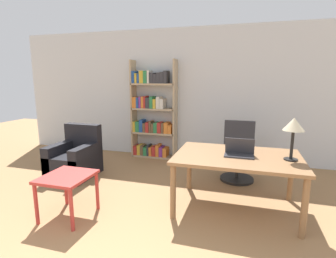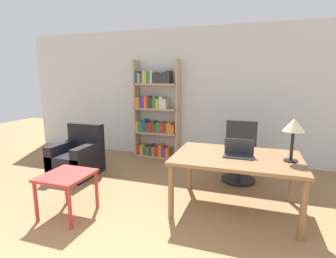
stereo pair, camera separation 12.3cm
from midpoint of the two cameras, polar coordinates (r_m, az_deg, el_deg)
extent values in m
cube|color=silver|center=(5.51, 4.55, 7.41)|extent=(8.00, 0.06, 2.70)
cube|color=olive|center=(3.44, 13.88, -5.92)|extent=(1.56, 1.05, 0.04)
cylinder|color=olive|center=(3.25, -0.02, -13.48)|extent=(0.07, 0.07, 0.69)
cylinder|color=olive|center=(3.19, 26.57, -15.19)|extent=(0.07, 0.07, 0.69)
cylinder|color=olive|center=(4.09, 3.78, -8.26)|extent=(0.07, 0.07, 0.69)
cylinder|color=olive|center=(4.04, 24.37, -9.48)|extent=(0.07, 0.07, 0.69)
cube|color=#2D2D33|center=(3.40, 14.21, -5.66)|extent=(0.36, 0.21, 0.02)
cube|color=#2D2D33|center=(3.44, 14.35, -3.55)|extent=(0.36, 0.06, 0.20)
cube|color=#19233D|center=(3.45, 14.36, -3.50)|extent=(0.32, 0.05, 0.18)
cylinder|color=black|center=(3.46, 24.22, -6.05)|extent=(0.16, 0.16, 0.01)
cylinder|color=black|center=(3.41, 24.45, -3.15)|extent=(0.04, 0.04, 0.34)
cone|color=#C6B793|center=(3.36, 24.79, 0.95)|extent=(0.24, 0.24, 0.15)
cylinder|color=black|center=(4.64, 13.97, -10.46)|extent=(0.55, 0.55, 0.04)
cylinder|color=#262626|center=(4.57, 14.08, -8.27)|extent=(0.06, 0.06, 0.34)
cube|color=#2D2D33|center=(4.51, 14.21, -5.65)|extent=(0.53, 0.53, 0.10)
cube|color=#2D2D33|center=(4.65, 14.51, -1.32)|extent=(0.51, 0.08, 0.50)
cube|color=#B2332D|center=(3.47, -22.14, -9.61)|extent=(0.55, 0.60, 0.04)
cylinder|color=#B2332D|center=(3.54, -27.70, -14.32)|extent=(0.04, 0.04, 0.50)
cylinder|color=#B2332D|center=(3.24, -21.32, -16.15)|extent=(0.04, 0.04, 0.50)
cylinder|color=#B2332D|center=(3.90, -22.24, -11.56)|extent=(0.04, 0.04, 0.50)
cylinder|color=#B2332D|center=(3.63, -16.13, -12.85)|extent=(0.04, 0.04, 0.50)
cube|color=black|center=(4.91, -20.44, -7.31)|extent=(0.68, 0.79, 0.41)
cube|color=black|center=(5.04, -18.63, -1.56)|extent=(0.68, 0.16, 0.47)
cube|color=black|center=(5.05, -22.86, -6.04)|extent=(0.16, 0.79, 0.57)
cube|color=black|center=(4.74, -17.99, -6.77)|extent=(0.16, 0.79, 0.57)
cube|color=tan|center=(5.75, -8.11, 4.32)|extent=(0.04, 0.28, 2.07)
cube|color=tan|center=(5.43, 0.91, 4.04)|extent=(0.04, 0.28, 2.07)
cube|color=tan|center=(5.78, -3.60, -5.86)|extent=(0.93, 0.28, 0.04)
cube|color=#B72D28|center=(5.90, -7.37, -4.42)|extent=(0.08, 0.24, 0.20)
cube|color=gold|center=(5.86, -6.65, -4.38)|extent=(0.07, 0.24, 0.22)
cube|color=brown|center=(5.84, -6.00, -4.47)|extent=(0.07, 0.24, 0.21)
cube|color=#2D7F47|center=(5.81, -5.29, -4.68)|extent=(0.08, 0.24, 0.18)
cube|color=#333338|center=(5.78, -4.70, -4.51)|extent=(0.04, 0.24, 0.23)
cube|color=orange|center=(5.77, -4.18, -4.74)|extent=(0.06, 0.24, 0.19)
cube|color=#B72D28|center=(5.74, -3.46, -4.71)|extent=(0.08, 0.24, 0.21)
cube|color=orange|center=(5.71, -2.68, -4.58)|extent=(0.07, 0.24, 0.25)
cube|color=#7F338C|center=(5.69, -1.93, -4.86)|extent=(0.07, 0.24, 0.20)
cube|color=orange|center=(5.66, -1.12, -4.99)|extent=(0.08, 0.24, 0.19)
cube|color=tan|center=(5.65, -3.67, -0.84)|extent=(0.93, 0.28, 0.04)
cube|color=gold|center=(5.79, -7.61, 0.65)|extent=(0.05, 0.24, 0.22)
cube|color=#2D7F47|center=(5.76, -6.93, 0.62)|extent=(0.08, 0.24, 0.22)
cube|color=#234C99|center=(5.72, -6.17, 0.77)|extent=(0.07, 0.24, 0.26)
cube|color=brown|center=(5.70, -5.51, 0.42)|extent=(0.06, 0.24, 0.20)
cube|color=#B72D28|center=(5.67, -4.86, 0.46)|extent=(0.07, 0.24, 0.21)
cube|color=brown|center=(5.65, -4.24, 0.56)|extent=(0.04, 0.24, 0.24)
cube|color=brown|center=(5.63, -3.73, 0.33)|extent=(0.05, 0.24, 0.20)
cube|color=#2D7F47|center=(5.61, -3.09, 0.38)|extent=(0.08, 0.24, 0.21)
cube|color=#B72D28|center=(5.58, -2.30, 0.36)|extent=(0.08, 0.24, 0.22)
cube|color=brown|center=(5.56, -1.59, 0.29)|extent=(0.05, 0.24, 0.21)
cube|color=orange|center=(5.53, -0.82, 0.32)|extent=(0.09, 0.24, 0.23)
cube|color=orange|center=(5.51, 0.00, 0.05)|extent=(0.07, 0.24, 0.18)
cube|color=tan|center=(5.57, -3.73, 4.38)|extent=(0.93, 0.28, 0.04)
cube|color=orange|center=(5.71, -7.58, 5.79)|extent=(0.09, 0.24, 0.23)
cube|color=#234C99|center=(5.68, -6.93, 5.75)|extent=(0.05, 0.24, 0.22)
cube|color=#7F338C|center=(5.66, -6.41, 5.85)|extent=(0.05, 0.24, 0.24)
cube|color=orange|center=(5.64, -5.89, 5.85)|extent=(0.05, 0.24, 0.24)
cube|color=#B72D28|center=(5.62, -5.41, 5.89)|extent=(0.04, 0.24, 0.25)
cube|color=#333338|center=(5.59, -4.78, 5.71)|extent=(0.08, 0.24, 0.22)
cube|color=#2D7F47|center=(5.56, -3.99, 5.83)|extent=(0.07, 0.24, 0.25)
cube|color=gold|center=(5.54, -3.31, 5.56)|extent=(0.06, 0.24, 0.20)
cube|color=silver|center=(5.51, -2.56, 5.78)|extent=(0.07, 0.24, 0.24)
cube|color=silver|center=(5.49, -1.77, 5.56)|extent=(0.08, 0.24, 0.20)
cube|color=tan|center=(5.53, -3.80, 9.71)|extent=(0.93, 0.28, 0.04)
cube|color=#234C99|center=(5.69, -7.85, 11.10)|extent=(0.06, 0.24, 0.25)
cube|color=gold|center=(5.67, -7.28, 10.89)|extent=(0.05, 0.24, 0.20)
cube|color=#234C99|center=(5.65, -6.77, 10.86)|extent=(0.04, 0.24, 0.20)
cube|color=gold|center=(5.62, -6.11, 11.18)|extent=(0.09, 0.24, 0.26)
cube|color=#2D7F47|center=(5.59, -5.29, 11.19)|extent=(0.08, 0.24, 0.26)
cube|color=silver|center=(5.56, -4.63, 11.22)|extent=(0.04, 0.24, 0.26)
cube|color=#333338|center=(5.54, -3.95, 11.00)|extent=(0.08, 0.24, 0.22)
cube|color=#333338|center=(5.51, -3.22, 10.89)|extent=(0.06, 0.24, 0.19)
cube|color=#333338|center=(5.49, -2.52, 11.02)|extent=(0.07, 0.24, 0.22)
cube|color=#333338|center=(5.47, -1.77, 11.11)|extent=(0.08, 0.24, 0.23)
cube|color=#333338|center=(5.44, -0.98, 11.23)|extent=(0.07, 0.24, 0.25)
camera|label=1|loc=(0.06, -90.94, -0.18)|focal=28.00mm
camera|label=2|loc=(0.06, 89.06, 0.18)|focal=28.00mm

